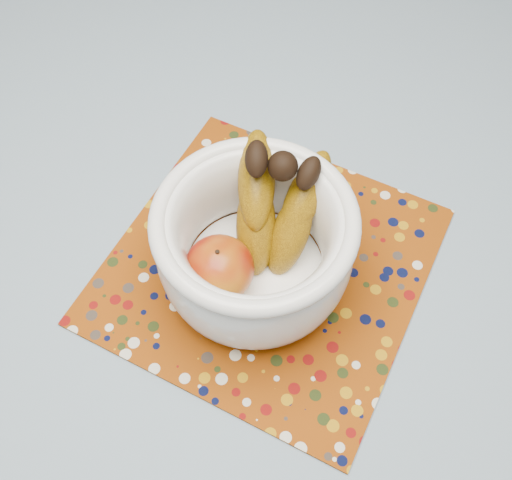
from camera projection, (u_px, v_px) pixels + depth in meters
table at (233, 277)px, 0.85m from camera, size 1.20×1.20×0.75m
tablecloth at (231, 248)px, 0.78m from camera, size 1.32×1.32×0.01m
placemat at (267, 265)px, 0.76m from camera, size 0.44×0.44×0.00m
fruit_bowl at (260, 235)px, 0.68m from camera, size 0.23×0.25×0.18m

